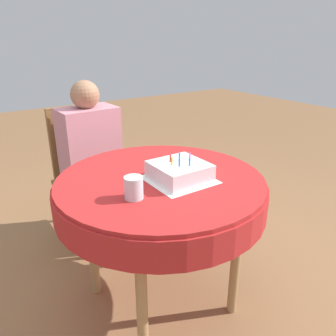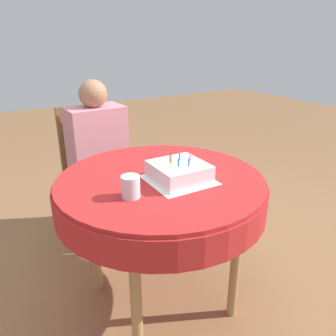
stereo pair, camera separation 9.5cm
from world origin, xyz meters
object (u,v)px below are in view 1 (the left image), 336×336
at_px(drinking_glass, 134,188).
at_px(person, 91,150).
at_px(chair, 87,171).
at_px(birthday_cake, 179,171).

bearing_deg(drinking_glass, person, 79.39).
xyz_separation_m(chair, drinking_glass, (-0.17, -1.03, 0.31)).
distance_m(person, birthday_cake, 0.90).
height_order(birthday_cake, drinking_glass, birthday_cake).
height_order(chair, person, person).
bearing_deg(chair, person, -90.00).
height_order(person, drinking_glass, person).
bearing_deg(person, drinking_glass, -103.44).
xyz_separation_m(person, birthday_cake, (0.10, -0.88, 0.12)).
relative_size(person, drinking_glass, 11.90).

